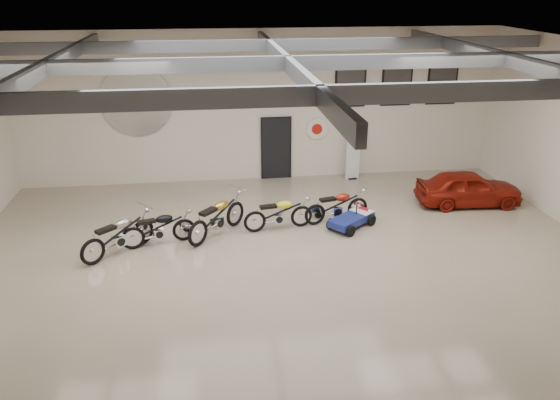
{
  "coord_description": "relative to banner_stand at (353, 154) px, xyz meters",
  "views": [
    {
      "loc": [
        -1.74,
        -11.81,
        6.43
      ],
      "look_at": [
        0.0,
        1.2,
        1.1
      ],
      "focal_mm": 35.0,
      "sensor_mm": 36.0,
      "label": 1
    }
  ],
  "objects": [
    {
      "name": "motorcycle_yellow",
      "position": [
        -3.06,
        -3.74,
        -0.41
      ],
      "size": [
        1.97,
        0.87,
        0.99
      ],
      "primitive_type": null,
      "rotation": [
        0.0,
        0.0,
        0.15
      ],
      "color": "silver",
      "rests_on": "floor"
    },
    {
      "name": "ceiling",
      "position": [
        -3.09,
        -5.5,
        4.1
      ],
      "size": [
        16.0,
        12.0,
        0.01
      ],
      "primitive_type": "cube",
      "color": "gray",
      "rests_on": "back_wall"
    },
    {
      "name": "banner_stand",
      "position": [
        0.0,
        0.0,
        0.0
      ],
      "size": [
        0.52,
        0.28,
        1.81
      ],
      "primitive_type": null,
      "rotation": [
        0.0,
        0.0,
        0.17
      ],
      "color": "white",
      "rests_on": "floor"
    },
    {
      "name": "floor",
      "position": [
        -3.09,
        -5.5,
        -0.9
      ],
      "size": [
        16.0,
        12.0,
        0.01
      ],
      "primitive_type": "cube",
      "color": "tan",
      "rests_on": "ground"
    },
    {
      "name": "back_wall",
      "position": [
        -3.09,
        0.5,
        1.6
      ],
      "size": [
        16.0,
        0.02,
        5.0
      ],
      "primitive_type": "cube",
      "color": "beige",
      "rests_on": "floor"
    },
    {
      "name": "motorcycle_gold",
      "position": [
        -4.74,
        -3.9,
        -0.34
      ],
      "size": [
        1.96,
        2.07,
        1.13
      ],
      "primitive_type": null,
      "rotation": [
        0.0,
        0.0,
        0.84
      ],
      "color": "silver",
      "rests_on": "floor"
    },
    {
      "name": "poster_right",
      "position": [
        3.11,
        0.46,
        2.2
      ],
      "size": [
        1.05,
        0.08,
        1.35
      ],
      "primitive_type": null,
      "color": "black",
      "rests_on": "back_wall"
    },
    {
      "name": "motorcycle_black",
      "position": [
        -6.25,
        -4.26,
        -0.42
      ],
      "size": [
        1.97,
        1.05,
        0.98
      ],
      "primitive_type": null,
      "rotation": [
        0.0,
        0.0,
        0.26
      ],
      "color": "silver",
      "rests_on": "floor"
    },
    {
      "name": "poster_mid",
      "position": [
        1.51,
        0.46,
        2.2
      ],
      "size": [
        1.05,
        0.08,
        1.35
      ],
      "primitive_type": null,
      "color": "black",
      "rests_on": "back_wall"
    },
    {
      "name": "door",
      "position": [
        -2.59,
        0.45,
        0.15
      ],
      "size": [
        0.92,
        0.08,
        2.1
      ],
      "primitive_type": "cube",
      "color": "black",
      "rests_on": "back_wall"
    },
    {
      "name": "oil_sign",
      "position": [
        -1.19,
        0.45,
        0.8
      ],
      "size": [
        0.72,
        0.1,
        0.72
      ],
      "primitive_type": null,
      "color": "white",
      "rests_on": "back_wall"
    },
    {
      "name": "motorcycle_red",
      "position": [
        -1.35,
        -3.42,
        -0.41
      ],
      "size": [
        2.0,
        1.01,
        0.99
      ],
      "primitive_type": null,
      "rotation": [
        0.0,
        0.0,
        0.23
      ],
      "color": "silver",
      "rests_on": "floor"
    },
    {
      "name": "ceiling_beams",
      "position": [
        -3.09,
        -5.5,
        3.85
      ],
      "size": [
        15.8,
        11.8,
        0.32
      ],
      "primitive_type": null,
      "color": "#58595F",
      "rests_on": "ceiling"
    },
    {
      "name": "logo_plaque",
      "position": [
        -7.09,
        0.45,
        1.9
      ],
      "size": [
        2.3,
        0.06,
        1.16
      ],
      "primitive_type": null,
      "color": "silver",
      "rests_on": "back_wall"
    },
    {
      "name": "vintage_car",
      "position": [
        2.91,
        -2.72,
        -0.37
      ],
      "size": [
        1.46,
        3.2,
        1.07
      ],
      "primitive_type": "imported",
      "rotation": [
        0.0,
        0.0,
        1.51
      ],
      "color": "maroon",
      "rests_on": "floor"
    },
    {
      "name": "motorcycle_silver",
      "position": [
        -7.21,
        -4.64,
        -0.36
      ],
      "size": [
        1.98,
        1.88,
        1.08
      ],
      "primitive_type": null,
      "rotation": [
        0.0,
        0.0,
        0.74
      ],
      "color": "silver",
      "rests_on": "floor"
    },
    {
      "name": "go_kart",
      "position": [
        -0.91,
        -3.77,
        -0.59
      ],
      "size": [
        1.84,
        1.7,
        0.63
      ],
      "primitive_type": null,
      "rotation": [
        0.0,
        0.0,
        0.68
      ],
      "color": "navy",
      "rests_on": "floor"
    },
    {
      "name": "poster_left",
      "position": [
        -0.09,
        0.46,
        2.2
      ],
      "size": [
        1.05,
        0.08,
        1.35
      ],
      "primitive_type": null,
      "color": "black",
      "rests_on": "back_wall"
    }
  ]
}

